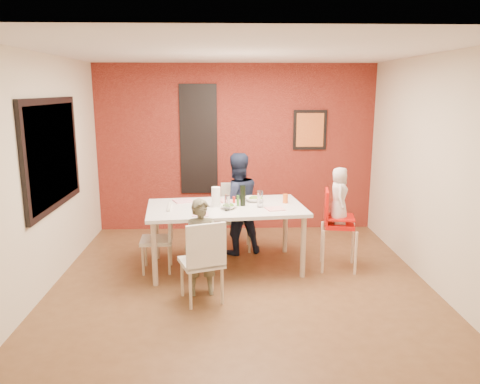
{
  "coord_description": "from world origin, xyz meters",
  "views": [
    {
      "loc": [
        -0.2,
        -5.35,
        2.3
      ],
      "look_at": [
        0.0,
        0.3,
        1.05
      ],
      "focal_mm": 35.0,
      "sensor_mm": 36.0,
      "label": 1
    }
  ],
  "objects_px": {
    "wine_bottle": "(243,196)",
    "child_far": "(237,204)",
    "dining_table": "(226,212)",
    "chair_far": "(236,212)",
    "toddler": "(339,195)",
    "child_near": "(202,248)",
    "chair_left": "(162,234)",
    "paper_towel_roll": "(216,197)",
    "chair_near": "(203,258)",
    "high_chair": "(336,222)"
  },
  "relations": [
    {
      "from": "child_far",
      "to": "paper_towel_roll",
      "type": "xyz_separation_m",
      "value": [
        -0.28,
        -0.58,
        0.23
      ]
    },
    {
      "from": "chair_far",
      "to": "chair_left",
      "type": "relative_size",
      "value": 1.1
    },
    {
      "from": "chair_far",
      "to": "child_far",
      "type": "relative_size",
      "value": 0.66
    },
    {
      "from": "toddler",
      "to": "chair_left",
      "type": "bearing_deg",
      "value": 99.54
    },
    {
      "from": "chair_far",
      "to": "child_near",
      "type": "height_order",
      "value": "child_near"
    },
    {
      "from": "chair_far",
      "to": "high_chair",
      "type": "distance_m",
      "value": 1.54
    },
    {
      "from": "chair_near",
      "to": "chair_far",
      "type": "distance_m",
      "value": 1.9
    },
    {
      "from": "toddler",
      "to": "wine_bottle",
      "type": "relative_size",
      "value": 2.76
    },
    {
      "from": "dining_table",
      "to": "paper_towel_roll",
      "type": "bearing_deg",
      "value": -172.37
    },
    {
      "from": "high_chair",
      "to": "paper_towel_roll",
      "type": "distance_m",
      "value": 1.57
    },
    {
      "from": "toddler",
      "to": "wine_bottle",
      "type": "xyz_separation_m",
      "value": [
        -1.22,
        0.1,
        -0.02
      ]
    },
    {
      "from": "high_chair",
      "to": "wine_bottle",
      "type": "height_order",
      "value": "wine_bottle"
    },
    {
      "from": "high_chair",
      "to": "chair_near",
      "type": "bearing_deg",
      "value": 130.52
    },
    {
      "from": "toddler",
      "to": "paper_towel_roll",
      "type": "height_order",
      "value": "toddler"
    },
    {
      "from": "chair_left",
      "to": "toddler",
      "type": "height_order",
      "value": "toddler"
    },
    {
      "from": "child_far",
      "to": "toddler",
      "type": "height_order",
      "value": "child_far"
    },
    {
      "from": "chair_far",
      "to": "chair_left",
      "type": "distance_m",
      "value": 1.31
    },
    {
      "from": "high_chair",
      "to": "wine_bottle",
      "type": "xyz_separation_m",
      "value": [
        -1.19,
        0.09,
        0.33
      ]
    },
    {
      "from": "child_near",
      "to": "chair_left",
      "type": "bearing_deg",
      "value": 117.72
    },
    {
      "from": "chair_near",
      "to": "toddler",
      "type": "xyz_separation_m",
      "value": [
        1.69,
        0.97,
        0.45
      ]
    },
    {
      "from": "paper_towel_roll",
      "to": "wine_bottle",
      "type": "bearing_deg",
      "value": 6.81
    },
    {
      "from": "high_chair",
      "to": "toddler",
      "type": "distance_m",
      "value": 0.35
    },
    {
      "from": "toddler",
      "to": "dining_table",
      "type": "bearing_deg",
      "value": 96.53
    },
    {
      "from": "chair_far",
      "to": "paper_towel_roll",
      "type": "relative_size",
      "value": 3.74
    },
    {
      "from": "chair_far",
      "to": "chair_left",
      "type": "xyz_separation_m",
      "value": [
        -0.97,
        -0.88,
        -0.05
      ]
    },
    {
      "from": "chair_far",
      "to": "dining_table",
      "type": "bearing_deg",
      "value": -101.21
    },
    {
      "from": "dining_table",
      "to": "chair_far",
      "type": "height_order",
      "value": "chair_far"
    },
    {
      "from": "chair_far",
      "to": "child_near",
      "type": "bearing_deg",
      "value": -105.23
    },
    {
      "from": "toddler",
      "to": "chair_far",
      "type": "bearing_deg",
      "value": 65.1
    },
    {
      "from": "high_chair",
      "to": "toddler",
      "type": "relative_size",
      "value": 1.44
    },
    {
      "from": "dining_table",
      "to": "wine_bottle",
      "type": "bearing_deg",
      "value": 6.34
    },
    {
      "from": "chair_far",
      "to": "child_far",
      "type": "xyz_separation_m",
      "value": [
        0.0,
        -0.24,
        0.19
      ]
    },
    {
      "from": "toddler",
      "to": "paper_towel_roll",
      "type": "distance_m",
      "value": 1.57
    },
    {
      "from": "chair_left",
      "to": "wine_bottle",
      "type": "xyz_separation_m",
      "value": [
        1.03,
        0.1,
        0.48
      ]
    },
    {
      "from": "toddler",
      "to": "paper_towel_roll",
      "type": "xyz_separation_m",
      "value": [
        -1.56,
        0.06,
        -0.02
      ]
    },
    {
      "from": "chair_left",
      "to": "wine_bottle",
      "type": "relative_size",
      "value": 3.28
    },
    {
      "from": "high_chair",
      "to": "child_near",
      "type": "relative_size",
      "value": 0.94
    },
    {
      "from": "chair_near",
      "to": "paper_towel_roll",
      "type": "height_order",
      "value": "paper_towel_roll"
    },
    {
      "from": "toddler",
      "to": "wine_bottle",
      "type": "height_order",
      "value": "toddler"
    },
    {
      "from": "high_chair",
      "to": "chair_far",
      "type": "bearing_deg",
      "value": 65.0
    },
    {
      "from": "child_far",
      "to": "wine_bottle",
      "type": "distance_m",
      "value": 0.59
    },
    {
      "from": "chair_near",
      "to": "child_far",
      "type": "distance_m",
      "value": 1.68
    },
    {
      "from": "wine_bottle",
      "to": "child_far",
      "type": "bearing_deg",
      "value": 96.69
    },
    {
      "from": "high_chair",
      "to": "child_far",
      "type": "xyz_separation_m",
      "value": [
        -1.26,
        0.63,
        0.09
      ]
    },
    {
      "from": "chair_left",
      "to": "paper_towel_roll",
      "type": "distance_m",
      "value": 0.84
    },
    {
      "from": "chair_far",
      "to": "paper_towel_roll",
      "type": "bearing_deg",
      "value": -109.06
    },
    {
      "from": "chair_near",
      "to": "chair_far",
      "type": "relative_size",
      "value": 0.98
    },
    {
      "from": "chair_left",
      "to": "child_near",
      "type": "distance_m",
      "value": 0.92
    },
    {
      "from": "child_near",
      "to": "high_chair",
      "type": "bearing_deg",
      "value": 15.61
    },
    {
      "from": "chair_left",
      "to": "chair_near",
      "type": "bearing_deg",
      "value": 26.76
    }
  ]
}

